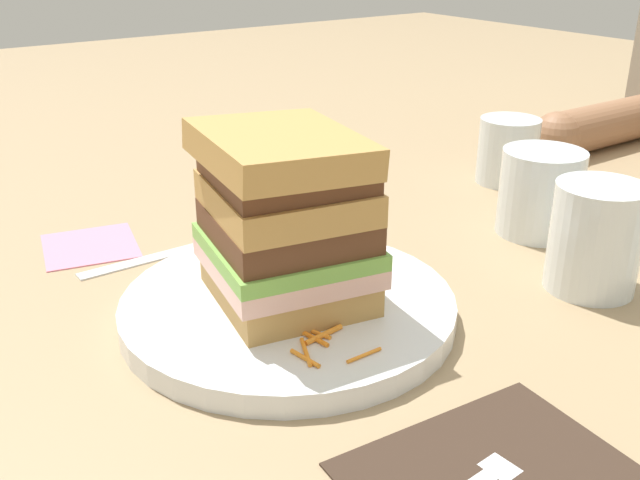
# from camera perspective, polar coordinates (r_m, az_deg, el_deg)

# --- Properties ---
(ground_plane) EXTENTS (3.00, 3.00, 0.00)m
(ground_plane) POSITION_cam_1_polar(r_m,az_deg,el_deg) (0.59, -0.62, -4.81)
(ground_plane) COLOR #9E8460
(main_plate) EXTENTS (0.26, 0.26, 0.02)m
(main_plate) POSITION_cam_1_polar(r_m,az_deg,el_deg) (0.56, -2.51, -5.28)
(main_plate) COLOR white
(main_plate) RESTS_ON ground_plane
(sandwich) EXTENTS (0.14, 0.13, 0.13)m
(sandwich) POSITION_cam_1_polar(r_m,az_deg,el_deg) (0.53, -2.70, 1.60)
(sandwich) COLOR tan
(sandwich) RESTS_ON main_plate
(carrot_shred_0) EXTENTS (0.03, 0.02, 0.00)m
(carrot_shred_0) POSITION_cam_1_polar(r_m,az_deg,el_deg) (0.62, -4.13, -1.41)
(carrot_shred_0) COLOR orange
(carrot_shred_0) RESTS_ON main_plate
(carrot_shred_1) EXTENTS (0.02, 0.02, 0.00)m
(carrot_shred_1) POSITION_cam_1_polar(r_m,az_deg,el_deg) (0.61, -5.67, -1.73)
(carrot_shred_1) COLOR orange
(carrot_shred_1) RESTS_ON main_plate
(carrot_shred_2) EXTENTS (0.01, 0.03, 0.00)m
(carrot_shred_2) POSITION_cam_1_polar(r_m,az_deg,el_deg) (0.63, -3.83, -0.79)
(carrot_shred_2) COLOR orange
(carrot_shred_2) RESTS_ON main_plate
(carrot_shred_3) EXTENTS (0.02, 0.02, 0.00)m
(carrot_shred_3) POSITION_cam_1_polar(r_m,az_deg,el_deg) (0.62, -7.42, -1.36)
(carrot_shred_3) COLOR orange
(carrot_shred_3) RESTS_ON main_plate
(carrot_shred_4) EXTENTS (0.01, 0.02, 0.00)m
(carrot_shred_4) POSITION_cam_1_polar(r_m,az_deg,el_deg) (0.63, -5.23, -1.14)
(carrot_shred_4) COLOR orange
(carrot_shred_4) RESTS_ON main_plate
(carrot_shred_5) EXTENTS (0.01, 0.02, 0.00)m
(carrot_shred_5) POSITION_cam_1_polar(r_m,az_deg,el_deg) (0.64, -5.94, -0.59)
(carrot_shred_5) COLOR orange
(carrot_shred_5) RESTS_ON main_plate
(carrot_shred_6) EXTENTS (0.01, 0.03, 0.00)m
(carrot_shred_6) POSITION_cam_1_polar(r_m,az_deg,el_deg) (0.65, -6.29, -0.42)
(carrot_shred_6) COLOR orange
(carrot_shred_6) RESTS_ON main_plate
(carrot_shred_7) EXTENTS (0.01, 0.03, 0.00)m
(carrot_shred_7) POSITION_cam_1_polar(r_m,az_deg,el_deg) (0.51, 0.28, -7.43)
(carrot_shred_7) COLOR orange
(carrot_shred_7) RESTS_ON main_plate
(carrot_shred_8) EXTENTS (0.03, 0.01, 0.00)m
(carrot_shred_8) POSITION_cam_1_polar(r_m,az_deg,el_deg) (0.48, -1.17, -9.26)
(carrot_shred_8) COLOR orange
(carrot_shred_8) RESTS_ON main_plate
(carrot_shred_9) EXTENTS (0.00, 0.03, 0.00)m
(carrot_shred_9) POSITION_cam_1_polar(r_m,az_deg,el_deg) (0.49, 3.48, -9.00)
(carrot_shred_9) COLOR orange
(carrot_shred_9) RESTS_ON main_plate
(carrot_shred_10) EXTENTS (0.03, 0.01, 0.00)m
(carrot_shred_10) POSITION_cam_1_polar(r_m,az_deg,el_deg) (0.50, -0.72, -7.57)
(carrot_shred_10) COLOR orange
(carrot_shred_10) RESTS_ON main_plate
(carrot_shred_11) EXTENTS (0.02, 0.01, 0.00)m
(carrot_shred_11) POSITION_cam_1_polar(r_m,az_deg,el_deg) (0.51, -0.34, -7.27)
(carrot_shred_11) COLOR orange
(carrot_shred_11) RESTS_ON main_plate
(carrot_shred_12) EXTENTS (0.03, 0.02, 0.00)m
(carrot_shred_12) POSITION_cam_1_polar(r_m,az_deg,el_deg) (0.49, -1.11, -8.78)
(carrot_shred_12) COLOR orange
(carrot_shred_12) RESTS_ON main_plate
(napkin_dark) EXTENTS (0.12, 0.16, 0.00)m
(napkin_dark) POSITION_cam_1_polar(r_m,az_deg,el_deg) (0.43, 13.25, -17.43)
(napkin_dark) COLOR #38281E
(napkin_dark) RESTS_ON ground_plane
(knife) EXTENTS (0.02, 0.20, 0.00)m
(knife) POSITION_cam_1_polar(r_m,az_deg,el_deg) (0.69, -11.08, -0.82)
(knife) COLOR silver
(knife) RESTS_ON ground_plane
(juice_glass) EXTENTS (0.07, 0.07, 0.09)m
(juice_glass) POSITION_cam_1_polar(r_m,az_deg,el_deg) (0.63, 20.70, -0.32)
(juice_glass) COLOR white
(juice_glass) RESTS_ON ground_plane
(empty_tumbler_0) EXTENTS (0.08, 0.08, 0.08)m
(empty_tumbler_0) POSITION_cam_1_polar(r_m,az_deg,el_deg) (0.74, 16.89, 3.59)
(empty_tumbler_0) COLOR silver
(empty_tumbler_0) RESTS_ON ground_plane
(empty_tumbler_2) EXTENTS (0.07, 0.07, 0.08)m
(empty_tumbler_2) POSITION_cam_1_polar(r_m,az_deg,el_deg) (0.88, 14.51, 6.80)
(empty_tumbler_2) COLOR silver
(empty_tumbler_2) RESTS_ON ground_plane
(napkin_pink) EXTENTS (0.10, 0.10, 0.00)m
(napkin_pink) POSITION_cam_1_polar(r_m,az_deg,el_deg) (0.72, -17.58, -0.40)
(napkin_pink) COLOR pink
(napkin_pink) RESTS_ON ground_plane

